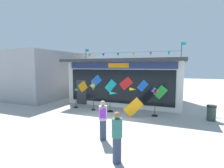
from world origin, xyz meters
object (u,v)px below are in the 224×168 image
(wind_spinner_far_left, at_px, (77,96))
(person_near_camera, at_px, (117,137))
(wind_spinner_left, at_px, (93,89))
(wind_spinner_center_left, at_px, (112,98))
(wind_spinner_center_right, at_px, (132,95))
(display_kite_on_ground, at_px, (133,107))
(kite_shop_building, at_px, (128,81))
(person_mid_plaza, at_px, (103,119))
(trash_bin, at_px, (211,113))
(wind_spinner_right, at_px, (155,98))

(wind_spinner_far_left, bearing_deg, person_near_camera, -47.12)
(wind_spinner_left, relative_size, person_near_camera, 1.15)
(wind_spinner_center_left, height_order, wind_spinner_center_right, wind_spinner_center_right)
(wind_spinner_far_left, relative_size, wind_spinner_left, 0.76)
(wind_spinner_far_left, height_order, person_near_camera, person_near_camera)
(wind_spinner_far_left, distance_m, wind_spinner_center_right, 4.29)
(display_kite_on_ground, bearing_deg, wind_spinner_left, 168.59)
(kite_shop_building, bearing_deg, wind_spinner_far_left, -127.64)
(wind_spinner_center_right, bearing_deg, kite_shop_building, 111.16)
(kite_shop_building, distance_m, person_mid_plaza, 8.31)
(wind_spinner_left, bearing_deg, person_near_camera, -55.18)
(kite_shop_building, distance_m, wind_spinner_left, 4.06)
(wind_spinner_center_left, height_order, trash_bin, wind_spinner_center_left)
(wind_spinner_right, height_order, person_mid_plaza, wind_spinner_right)
(wind_spinner_center_right, height_order, display_kite_on_ground, wind_spinner_center_right)
(wind_spinner_left, xyz_separation_m, person_near_camera, (3.99, -5.73, -0.69))
(wind_spinner_center_right, bearing_deg, wind_spinner_left, -177.85)
(wind_spinner_right, xyz_separation_m, person_mid_plaza, (-1.46, -4.42, -0.23))
(wind_spinner_center_left, bearing_deg, trash_bin, 3.97)
(trash_bin, height_order, display_kite_on_ground, display_kite_on_ground)
(wind_spinner_far_left, xyz_separation_m, person_mid_plaza, (4.28, -4.45, 0.02))
(wind_spinner_left, distance_m, display_kite_on_ground, 3.30)
(wind_spinner_far_left, height_order, wind_spinner_center_left, wind_spinner_far_left)
(person_mid_plaza, bearing_deg, person_near_camera, 106.41)
(wind_spinner_far_left, relative_size, wind_spinner_right, 0.81)
(wind_spinner_far_left, distance_m, wind_spinner_center_left, 2.92)
(person_mid_plaza, bearing_deg, wind_spinner_far_left, -69.20)
(wind_spinner_center_left, distance_m, wind_spinner_right, 2.83)
(wind_spinner_center_right, distance_m, person_mid_plaza, 4.43)
(person_near_camera, bearing_deg, person_mid_plaza, 144.51)
(person_near_camera, bearing_deg, kite_shop_building, 120.35)
(kite_shop_building, xyz_separation_m, trash_bin, (6.04, -3.35, -1.41))
(wind_spinner_far_left, height_order, display_kite_on_ground, wind_spinner_far_left)
(wind_spinner_right, bearing_deg, display_kite_on_ground, -147.69)
(wind_spinner_far_left, bearing_deg, wind_spinner_left, -5.49)
(wind_spinner_center_right, height_order, person_near_camera, wind_spinner_center_right)
(wind_spinner_left, xyz_separation_m, wind_spinner_center_right, (2.80, 0.11, -0.30))
(kite_shop_building, bearing_deg, person_near_camera, -74.66)
(person_mid_plaza, distance_m, trash_bin, 6.64)
(wind_spinner_right, distance_m, person_mid_plaza, 4.66)
(person_mid_plaza, height_order, display_kite_on_ground, person_mid_plaza)
(wind_spinner_center_right, relative_size, person_near_camera, 1.03)
(wind_spinner_center_left, relative_size, wind_spinner_center_right, 0.81)
(kite_shop_building, bearing_deg, display_kite_on_ground, -68.61)
(wind_spinner_left, relative_size, person_mid_plaza, 1.15)
(person_near_camera, height_order, trash_bin, person_near_camera)
(kite_shop_building, height_order, wind_spinner_center_left, kite_shop_building)
(person_near_camera, relative_size, trash_bin, 1.91)
(wind_spinner_center_right, xyz_separation_m, trash_bin, (4.61, 0.36, -0.80))
(kite_shop_building, relative_size, display_kite_on_ground, 8.25)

